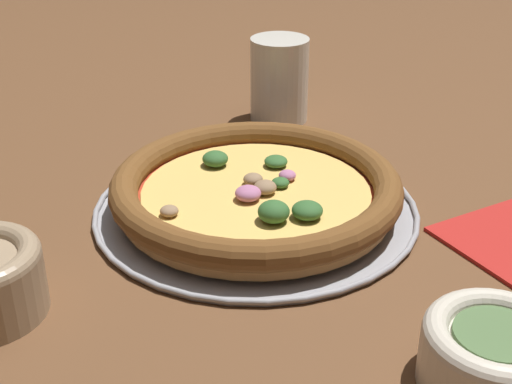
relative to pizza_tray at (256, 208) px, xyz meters
name	(u,v)px	position (x,y,z in m)	size (l,w,h in m)	color
ground_plane	(256,212)	(0.00, 0.00, 0.00)	(3.00, 3.00, 0.00)	brown
pizza_tray	(256,208)	(0.00, 0.00, 0.00)	(0.33, 0.33, 0.01)	#9E9EA3
pizza	(256,189)	(0.00, 0.00, 0.02)	(0.29, 0.29, 0.04)	#BC7F42
bowl_far	(495,353)	(0.10, -0.28, 0.02)	(0.10, 0.10, 0.05)	beige
drinking_cup	(279,80)	(0.09, 0.24, 0.05)	(0.08, 0.08, 0.11)	silver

